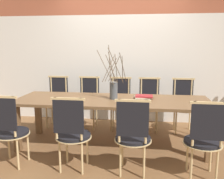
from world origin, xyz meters
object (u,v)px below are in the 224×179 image
object	(u,v)px
dining_table	(112,105)
vase_centerpiece	(114,89)
chair_far_center	(120,102)
chair_near_center	(133,135)
book_stack	(144,97)

from	to	relation	value
dining_table	vase_centerpiece	distance (m)	0.24
vase_centerpiece	dining_table	bearing A→B (deg)	-127.97
vase_centerpiece	chair_far_center	bearing A→B (deg)	88.79
dining_table	vase_centerpiece	bearing A→B (deg)	52.03
dining_table	chair_near_center	world-z (taller)	chair_near_center
vase_centerpiece	book_stack	xyz separation A→B (m)	(0.45, 0.09, -0.13)
dining_table	chair_near_center	xyz separation A→B (m)	(0.36, -0.83, -0.15)
chair_near_center	book_stack	xyz separation A→B (m)	(0.11, 0.95, 0.26)
chair_near_center	vase_centerpiece	distance (m)	1.00
chair_near_center	book_stack	distance (m)	0.99
chair_near_center	book_stack	size ratio (longest dim) A/B	3.31
book_stack	chair_near_center	bearing A→B (deg)	-96.83
dining_table	book_stack	world-z (taller)	book_stack
dining_table	chair_near_center	size ratio (longest dim) A/B	3.06
book_stack	chair_far_center	bearing A→B (deg)	121.38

